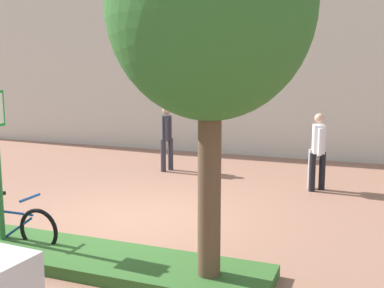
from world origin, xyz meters
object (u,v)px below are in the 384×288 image
Objects in this scene: person_suited_navy at (167,134)px; person_shirt_blue at (318,147)px; bike_at_sign at (11,225)px; bollard_steel at (312,169)px; tree_sidewalk at (210,7)px.

person_shirt_blue is at bearing -9.84° from person_suited_navy.
bollard_steel reaches higher than bike_at_sign.
tree_sidewalk reaches higher than bollard_steel.
tree_sidewalk is at bearing -2.67° from bike_at_sign.
tree_sidewalk is at bearing -97.80° from person_shirt_blue.
bike_at_sign is at bearing -89.70° from person_suited_navy.
person_suited_navy is (-3.81, 0.58, 0.53)m from bollard_steel.
person_suited_navy reaches higher than bollard_steel.
person_shirt_blue reaches higher than bollard_steel.
tree_sidewalk is 5.20× the size of bollard_steel.
tree_sidewalk is 2.72× the size of person_shirt_blue.
person_shirt_blue is at bearing 82.20° from tree_sidewalk.
tree_sidewalk is at bearing -61.59° from person_suited_navy.
bike_at_sign is 0.98× the size of person_shirt_blue.
bike_at_sign is 6.45m from bollard_steel.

